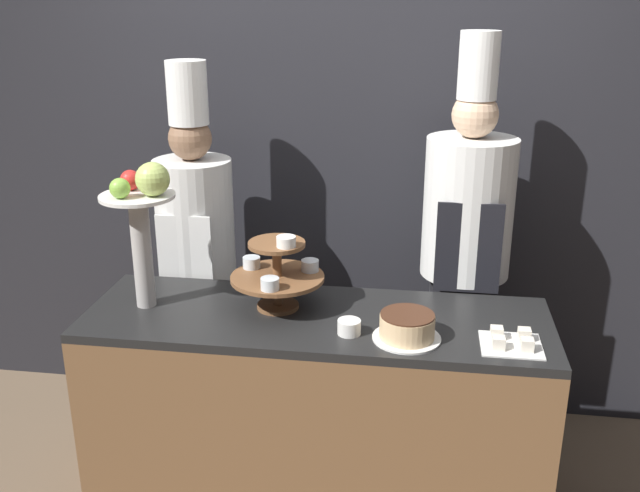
# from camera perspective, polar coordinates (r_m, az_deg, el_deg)

# --- Properties ---
(wall_back) EXTENTS (10.00, 0.06, 2.80)m
(wall_back) POSITION_cam_1_polar(r_m,az_deg,el_deg) (3.41, 1.87, 8.84)
(wall_back) COLOR #232328
(wall_back) RESTS_ON ground_plane
(buffet_counter) EXTENTS (1.80, 0.60, 0.86)m
(buffet_counter) POSITION_cam_1_polar(r_m,az_deg,el_deg) (2.97, -0.29, -13.14)
(buffet_counter) COLOR brown
(buffet_counter) RESTS_ON ground_plane
(tiered_stand) EXTENTS (0.37, 0.37, 0.32)m
(tiered_stand) POSITION_cam_1_polar(r_m,az_deg,el_deg) (2.77, -3.41, -2.08)
(tiered_stand) COLOR brown
(tiered_stand) RESTS_ON buffet_counter
(fruit_pedestal) EXTENTS (0.29, 0.29, 0.59)m
(fruit_pedestal) POSITION_cam_1_polar(r_m,az_deg,el_deg) (2.79, -14.04, 2.73)
(fruit_pedestal) COLOR #B2ADA8
(fruit_pedestal) RESTS_ON buffet_counter
(cake_round) EXTENTS (0.25, 0.25, 0.10)m
(cake_round) POSITION_cam_1_polar(r_m,az_deg,el_deg) (2.58, 6.98, -6.46)
(cake_round) COLOR white
(cake_round) RESTS_ON buffet_counter
(cup_white) EXTENTS (0.09, 0.09, 0.05)m
(cup_white) POSITION_cam_1_polar(r_m,az_deg,el_deg) (2.61, 2.34, -6.50)
(cup_white) COLOR white
(cup_white) RESTS_ON buffet_counter
(cake_square_tray) EXTENTS (0.21, 0.20, 0.05)m
(cake_square_tray) POSITION_cam_1_polar(r_m,az_deg,el_deg) (2.62, 15.06, -7.38)
(cake_square_tray) COLOR white
(cake_square_tray) RESTS_ON buffet_counter
(chef_left) EXTENTS (0.35, 0.35, 1.77)m
(chef_left) POSITION_cam_1_polar(r_m,az_deg,el_deg) (3.31, -9.86, 0.18)
(chef_left) COLOR #38332D
(chef_left) RESTS_ON ground_plane
(chef_center_left) EXTENTS (0.38, 0.38, 1.90)m
(chef_center_left) POSITION_cam_1_polar(r_m,az_deg,el_deg) (3.14, 11.58, 0.22)
(chef_center_left) COLOR #28282D
(chef_center_left) RESTS_ON ground_plane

